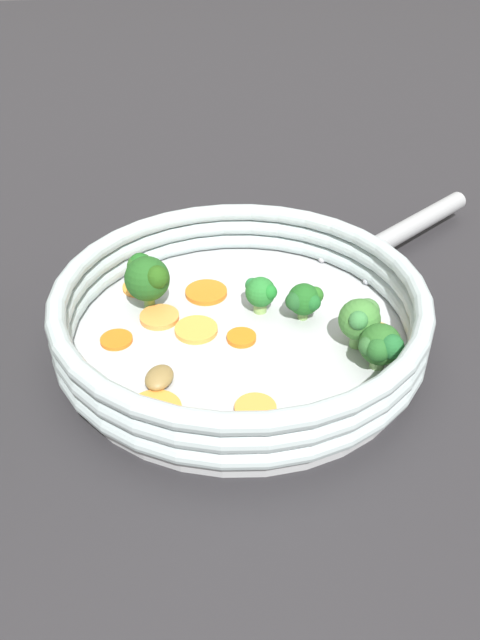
% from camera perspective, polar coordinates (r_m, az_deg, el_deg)
% --- Properties ---
extents(ground_plane, '(4.00, 4.00, 0.00)m').
position_cam_1_polar(ground_plane, '(0.62, 0.00, -2.10)').
color(ground_plane, '#272629').
extents(skillet, '(0.34, 0.34, 0.01)m').
position_cam_1_polar(skillet, '(0.62, 0.00, -1.62)').
color(skillet, '#B2B5B7').
rests_on(skillet, ground_plane).
extents(skillet_rim_wall, '(0.36, 0.36, 0.06)m').
position_cam_1_polar(skillet_rim_wall, '(0.59, 0.00, 0.98)').
color(skillet_rim_wall, '#AABABC').
rests_on(skillet_rim_wall, skillet).
extents(skillet_handle, '(0.20, 0.15, 0.02)m').
position_cam_1_polar(skillet_handle, '(0.80, 15.12, 8.10)').
color(skillet_handle, '#999B9E').
rests_on(skillet_handle, skillet).
extents(skillet_rivet_left, '(0.01, 0.01, 0.01)m').
position_cam_1_polar(skillet_rivet_left, '(0.69, 11.52, 3.54)').
color(skillet_rivet_left, '#AEB1BC').
rests_on(skillet_rivet_left, skillet).
extents(skillet_rivet_right, '(0.01, 0.01, 0.01)m').
position_cam_1_polar(skillet_rivet_right, '(0.73, 7.52, 5.56)').
color(skillet_rivet_right, '#B7B2BC').
rests_on(skillet_rivet_right, skillet).
extents(carrot_slice_0, '(0.03, 0.03, 0.00)m').
position_cam_1_polar(carrot_slice_0, '(0.60, 0.54, -1.59)').
color(carrot_slice_0, orange).
rests_on(carrot_slice_0, skillet).
extents(carrot_slice_1, '(0.06, 0.06, 0.00)m').
position_cam_1_polar(carrot_slice_1, '(0.67, -3.11, 2.55)').
color(carrot_slice_1, orange).
rests_on(carrot_slice_1, skillet).
extents(carrot_slice_2, '(0.05, 0.05, 0.01)m').
position_cam_1_polar(carrot_slice_2, '(0.63, -7.38, 0.27)').
color(carrot_slice_2, '#F99441').
rests_on(carrot_slice_2, skillet).
extents(carrot_slice_3, '(0.04, 0.04, 0.00)m').
position_cam_1_polar(carrot_slice_3, '(0.61, -11.21, -1.51)').
color(carrot_slice_3, orange).
rests_on(carrot_slice_3, skillet).
extents(carrot_slice_4, '(0.06, 0.06, 0.00)m').
position_cam_1_polar(carrot_slice_4, '(0.53, -7.87, -8.11)').
color(carrot_slice_4, orange).
rests_on(carrot_slice_4, skillet).
extents(carrot_slice_5, '(0.06, 0.06, 0.00)m').
position_cam_1_polar(carrot_slice_5, '(0.62, 12.25, -1.35)').
color(carrot_slice_5, '#F49D3E').
rests_on(carrot_slice_5, skillet).
extents(carrot_slice_6, '(0.05, 0.05, 0.01)m').
position_cam_1_polar(carrot_slice_6, '(0.61, -4.02, -0.89)').
color(carrot_slice_6, '#F59D3E').
rests_on(carrot_slice_6, skillet).
extents(carrot_slice_7, '(0.04, 0.04, 0.01)m').
position_cam_1_polar(carrot_slice_7, '(0.53, 1.10, -8.18)').
color(carrot_slice_7, orange).
rests_on(carrot_slice_7, skillet).
extents(carrot_slice_8, '(0.05, 0.05, 0.00)m').
position_cam_1_polar(carrot_slice_8, '(0.68, -9.07, 3.01)').
color(carrot_slice_8, orange).
rests_on(carrot_slice_8, skillet).
extents(broccoli_floret_0, '(0.05, 0.05, 0.06)m').
position_cam_1_polar(broccoli_floret_0, '(0.63, -8.55, 4.01)').
color(broccoli_floret_0, olive).
rests_on(broccoli_floret_0, skillet).
extents(broccoli_floret_1, '(0.04, 0.04, 0.04)m').
position_cam_1_polar(broccoli_floret_1, '(0.57, 12.73, -2.32)').
color(broccoli_floret_1, '#80B067').
rests_on(broccoli_floret_1, skillet).
extents(broccoli_floret_2, '(0.03, 0.03, 0.04)m').
position_cam_1_polar(broccoli_floret_2, '(0.63, 1.89, 2.55)').
color(broccoli_floret_2, '#8EB45E').
rests_on(broccoli_floret_2, skillet).
extents(broccoli_floret_3, '(0.04, 0.03, 0.04)m').
position_cam_1_polar(broccoli_floret_3, '(0.62, 5.92, 1.85)').
color(broccoli_floret_3, '#78A454').
rests_on(broccoli_floret_3, skillet).
extents(broccoli_floret_4, '(0.04, 0.04, 0.05)m').
position_cam_1_polar(broccoli_floret_4, '(0.59, 10.96, 0.10)').
color(broccoli_floret_4, '#6BA754').
rests_on(broccoli_floret_4, skillet).
extents(mushroom_piece_0, '(0.03, 0.04, 0.01)m').
position_cam_1_polar(mushroom_piece_0, '(0.55, -7.39, -5.23)').
color(mushroom_piece_0, olive).
rests_on(mushroom_piece_0, skillet).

